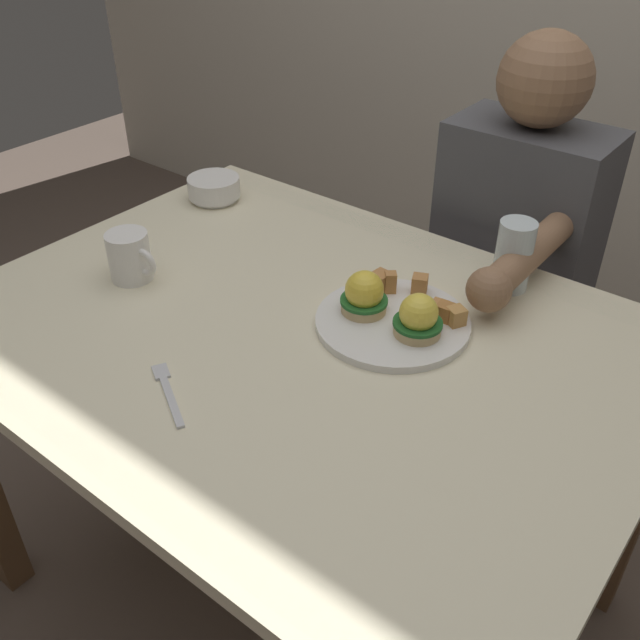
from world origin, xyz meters
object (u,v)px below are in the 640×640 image
eggs_benedict_plate (393,313)px  coffee_mug (130,255)px  fork (168,390)px  water_glass_near (513,260)px  diner_person (509,259)px  dining_table (299,376)px  fruit_bowl (214,188)px

eggs_benedict_plate → coffee_mug: bearing=-159.7°
fork → water_glass_near: size_ratio=1.07×
fork → coffee_mug: bearing=148.7°
eggs_benedict_plate → diner_person: (-0.00, 0.49, -0.12)m
dining_table → coffee_mug: bearing=-169.4°
coffee_mug → water_glass_near: water_glass_near is taller
fork → water_glass_near: bearing=65.5°
diner_person → dining_table: bearing=-101.5°
water_glass_near → diner_person: size_ratio=0.12×
diner_person → water_glass_near: bearing=-67.6°
fruit_bowl → dining_table: bearing=-29.9°
eggs_benedict_plate → fruit_bowl: bearing=164.5°
fruit_bowl → fork: bearing=-50.8°
fruit_bowl → eggs_benedict_plate: bearing=-15.5°
dining_table → water_glass_near: water_glass_near is taller
eggs_benedict_plate → coffee_mug: 0.51m
water_glass_near → fruit_bowl: bearing=-174.1°
fruit_bowl → diner_person: size_ratio=0.11×
fork → diner_person: diner_person is taller
coffee_mug → water_glass_near: size_ratio=0.82×
coffee_mug → eggs_benedict_plate: bearing=20.3°
eggs_benedict_plate → water_glass_near: water_glass_near is taller
eggs_benedict_plate → fruit_bowl: size_ratio=2.25×
coffee_mug → diner_person: bearing=54.3°
diner_person → coffee_mug: bearing=-125.7°
diner_person → fork: bearing=-101.5°
fruit_bowl → coffee_mug: (0.13, -0.35, 0.02)m
eggs_benedict_plate → water_glass_near: 0.26m
eggs_benedict_plate → water_glass_near: (0.10, 0.24, 0.03)m
dining_table → diner_person: diner_person is taller
coffee_mug → water_glass_near: (0.58, 0.42, 0.01)m
eggs_benedict_plate → dining_table: bearing=-138.0°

